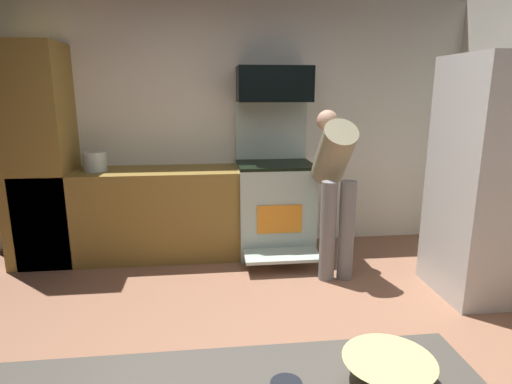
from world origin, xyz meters
name	(u,v)px	position (x,y,z in m)	size (l,w,h in m)	color
ground_plane	(261,371)	(0.00, 0.00, -0.01)	(5.20, 4.80, 0.02)	#8D6048
wall_back	(234,126)	(0.00, 2.34, 1.30)	(5.20, 0.12, 2.60)	silver
lower_cabinet_run	(149,214)	(-0.90, 1.98, 0.45)	(2.40, 0.60, 0.90)	olive
cabinet_column	(39,157)	(-1.90, 1.98, 1.05)	(0.60, 0.60, 2.10)	olive
oven_range	(274,204)	(0.39, 1.97, 0.51)	(0.76, 0.98, 1.56)	#ADC3B7
microwave	(274,84)	(0.39, 2.06, 1.73)	(0.74, 0.38, 0.35)	black
refrigerator	(498,180)	(2.03, 0.83, 0.97)	(0.85, 0.76, 1.94)	#BCBDBA
person_cook	(334,179)	(0.84, 1.36, 0.90)	(0.31, 0.66, 1.49)	slate
mixing_bowl_small	(388,371)	(0.18, -1.31, 0.93)	(0.25, 0.25, 0.07)	#E0C775
stock_pot	(95,162)	(-1.39, 1.98, 0.99)	(0.23, 0.23, 0.19)	#B0BEBD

